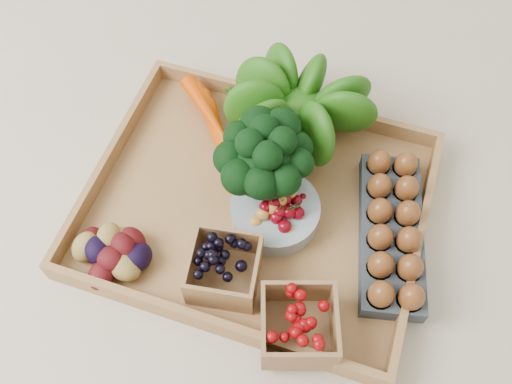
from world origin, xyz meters
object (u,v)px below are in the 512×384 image
(broccoli, at_px, (265,174))
(tray, at_px, (256,208))
(cherry_bowl, at_px, (275,212))
(egg_carton, at_px, (391,233))

(broccoli, bearing_deg, tray, -103.85)
(cherry_bowl, bearing_deg, tray, 161.87)
(broccoli, relative_size, egg_carton, 0.57)
(tray, xyz_separation_m, cherry_bowl, (0.04, -0.01, 0.03))
(broccoli, distance_m, egg_carton, 0.22)
(cherry_bowl, xyz_separation_m, egg_carton, (0.19, 0.02, -0.00))
(tray, bearing_deg, cherry_bowl, -18.13)
(broccoli, distance_m, cherry_bowl, 0.07)
(tray, height_order, egg_carton, egg_carton)
(broccoli, bearing_deg, cherry_bowl, -52.58)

